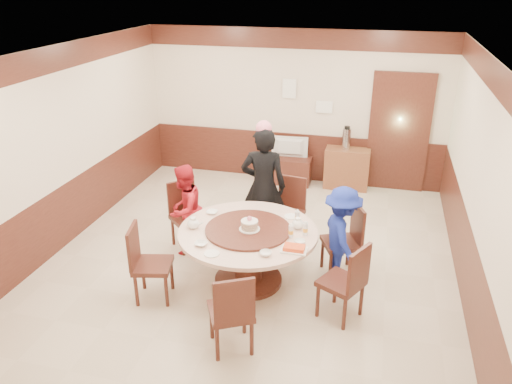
% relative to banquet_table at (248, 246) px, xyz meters
% --- Properties ---
extents(room, '(6.00, 6.04, 2.84)m').
position_rel_banquet_table_xyz_m(room, '(-0.10, 0.69, 0.55)').
color(room, beige).
rests_on(room, ground).
extents(banquet_table, '(1.74, 1.74, 0.78)m').
position_rel_banquet_table_xyz_m(banquet_table, '(0.00, 0.00, 0.00)').
color(banquet_table, '#441D15').
rests_on(banquet_table, ground).
extents(chair_0, '(0.59, 0.58, 0.97)m').
position_rel_banquet_table_xyz_m(chair_0, '(1.13, 0.51, -0.23)').
color(chair_0, '#441D15').
rests_on(chair_0, ground).
extents(chair_1, '(0.50, 0.51, 0.97)m').
position_rel_banquet_table_xyz_m(chair_1, '(0.28, 1.18, -0.23)').
color(chair_1, '#441D15').
rests_on(chair_1, ground).
extents(chair_2, '(0.62, 0.62, 0.97)m').
position_rel_banquet_table_xyz_m(chair_2, '(-1.08, 0.68, -0.23)').
color(chair_2, '#441D15').
rests_on(chair_2, ground).
extents(chair_3, '(0.54, 0.53, 0.97)m').
position_rel_banquet_table_xyz_m(chair_3, '(-1.05, -0.61, -0.23)').
color(chair_3, '#441D15').
rests_on(chair_3, ground).
extents(chair_4, '(0.60, 0.60, 0.97)m').
position_rel_banquet_table_xyz_m(chair_4, '(0.16, -1.24, -0.23)').
color(chair_4, '#441D15').
rests_on(chair_4, ground).
extents(chair_5, '(0.60, 0.59, 0.97)m').
position_rel_banquet_table_xyz_m(chair_5, '(1.23, -0.42, -0.23)').
color(chair_5, '#441D15').
rests_on(chair_5, ground).
extents(person_standing, '(0.70, 0.51, 1.77)m').
position_rel_banquet_table_xyz_m(person_standing, '(-0.06, 1.07, 0.35)').
color(person_standing, black).
rests_on(person_standing, ground).
extents(person_red, '(0.57, 0.69, 1.29)m').
position_rel_banquet_table_xyz_m(person_red, '(-1.07, 0.56, 0.11)').
color(person_red, red).
rests_on(person_red, ground).
extents(person_blue, '(0.78, 0.96, 1.30)m').
position_rel_banquet_table_xyz_m(person_blue, '(1.13, 0.33, 0.12)').
color(person_blue, navy).
rests_on(person_blue, ground).
extents(birthday_cake, '(0.26, 0.26, 0.18)m').
position_rel_banquet_table_xyz_m(birthday_cake, '(0.03, -0.02, 0.31)').
color(birthday_cake, white).
rests_on(birthday_cake, banquet_table).
extents(teapot_left, '(0.17, 0.15, 0.13)m').
position_rel_banquet_table_xyz_m(teapot_left, '(-0.68, -0.11, 0.28)').
color(teapot_left, white).
rests_on(teapot_left, banquet_table).
extents(teapot_right, '(0.17, 0.15, 0.13)m').
position_rel_banquet_table_xyz_m(teapot_right, '(0.59, 0.21, 0.28)').
color(teapot_right, white).
rests_on(teapot_right, banquet_table).
extents(bowl_0, '(0.15, 0.15, 0.04)m').
position_rel_banquet_table_xyz_m(bowl_0, '(-0.59, 0.34, 0.23)').
color(bowl_0, white).
rests_on(bowl_0, banquet_table).
extents(bowl_1, '(0.14, 0.14, 0.04)m').
position_rel_banquet_table_xyz_m(bowl_1, '(0.35, -0.52, 0.24)').
color(bowl_1, white).
rests_on(bowl_1, banquet_table).
extents(bowl_2, '(0.15, 0.15, 0.04)m').
position_rel_banquet_table_xyz_m(bowl_2, '(-0.44, -0.49, 0.23)').
color(bowl_2, white).
rests_on(bowl_2, banquet_table).
extents(bowl_3, '(0.13, 0.13, 0.04)m').
position_rel_banquet_table_xyz_m(bowl_3, '(0.68, -0.16, 0.24)').
color(bowl_3, white).
rests_on(bowl_3, banquet_table).
extents(saucer_near, '(0.18, 0.18, 0.01)m').
position_rel_banquet_table_xyz_m(saucer_near, '(-0.25, -0.65, 0.22)').
color(saucer_near, white).
rests_on(saucer_near, banquet_table).
extents(saucer_far, '(0.18, 0.18, 0.01)m').
position_rel_banquet_table_xyz_m(saucer_far, '(0.45, 0.50, 0.22)').
color(saucer_far, white).
rests_on(saucer_far, banquet_table).
extents(shrimp_platter, '(0.30, 0.20, 0.06)m').
position_rel_banquet_table_xyz_m(shrimp_platter, '(0.64, -0.34, 0.24)').
color(shrimp_platter, white).
rests_on(shrimp_platter, banquet_table).
extents(bottle_0, '(0.06, 0.06, 0.16)m').
position_rel_banquet_table_xyz_m(bottle_0, '(0.55, -0.04, 0.30)').
color(bottle_0, white).
rests_on(bottle_0, banquet_table).
extents(bottle_1, '(0.06, 0.06, 0.16)m').
position_rel_banquet_table_xyz_m(bottle_1, '(0.71, 0.06, 0.30)').
color(bottle_1, white).
rests_on(bottle_1, banquet_table).
extents(bottle_2, '(0.06, 0.06, 0.16)m').
position_rel_banquet_table_xyz_m(bottle_2, '(0.55, 0.36, 0.30)').
color(bottle_2, white).
rests_on(bottle_2, banquet_table).
extents(tv_stand, '(0.85, 0.45, 0.50)m').
position_rel_banquet_table_xyz_m(tv_stand, '(-0.14, 3.43, -0.28)').
color(tv_stand, '#441D15').
rests_on(tv_stand, ground).
extents(television, '(0.68, 0.13, 0.39)m').
position_rel_banquet_table_xyz_m(television, '(-0.14, 3.43, 0.16)').
color(television, gray).
rests_on(television, tv_stand).
extents(side_cabinet, '(0.80, 0.40, 0.75)m').
position_rel_banquet_table_xyz_m(side_cabinet, '(0.94, 3.46, -0.16)').
color(side_cabinet, brown).
rests_on(side_cabinet, ground).
extents(thermos, '(0.15, 0.15, 0.38)m').
position_rel_banquet_table_xyz_m(thermos, '(0.89, 3.46, 0.41)').
color(thermos, silver).
rests_on(thermos, side_cabinet).
extents(notice_left, '(0.25, 0.00, 0.35)m').
position_rel_banquet_table_xyz_m(notice_left, '(-0.21, 3.63, 1.22)').
color(notice_left, white).
rests_on(notice_left, room).
extents(notice_right, '(0.30, 0.00, 0.22)m').
position_rel_banquet_table_xyz_m(notice_right, '(0.44, 3.63, 0.92)').
color(notice_right, white).
rests_on(notice_right, room).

